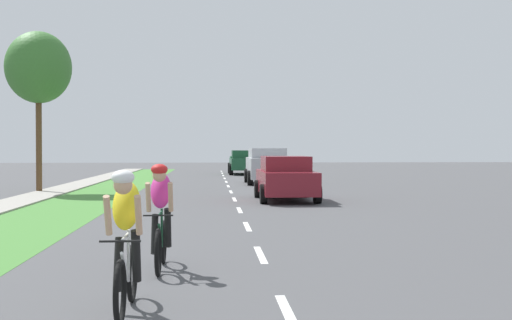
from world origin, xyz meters
TOP-DOWN VIEW (x-y plane):
  - ground_plane at (0.00, 20.00)m, footprint 120.00×120.00m
  - grass_verge at (-5.15, 20.00)m, footprint 2.72×70.00m
  - sidewalk_concrete at (-7.23, 20.00)m, footprint 1.45×70.00m
  - lane_markings_center at (0.00, 24.00)m, footprint 0.12×53.80m
  - cyclist_lead at (-1.76, 6.14)m, footprint 0.42×1.72m
  - cyclist_trailing at (-1.58, 8.69)m, footprint 0.42×1.72m
  - sedan_maroon at (1.75, 21.50)m, footprint 1.98×4.30m
  - suv_silver at (2.01, 31.99)m, footprint 2.15×4.70m
  - pickup_dark_green at (1.51, 44.03)m, footprint 2.22×5.10m
  - street_tree_near at (-7.83, 26.39)m, footprint 2.66×2.66m

SIDE VIEW (x-z plane):
  - ground_plane at x=0.00m, z-range 0.00..0.00m
  - grass_verge at x=-5.15m, z-range 0.00..0.01m
  - lane_markings_center at x=0.00m, z-range 0.00..0.01m
  - sidewalk_concrete at x=-7.23m, z-range -0.05..0.06m
  - sedan_maroon at x=1.75m, z-range 0.01..1.53m
  - cyclist_lead at x=-1.76m, z-range 0.02..1.60m
  - cyclist_trailing at x=-1.58m, z-range 0.02..1.60m
  - pickup_dark_green at x=1.51m, z-range 0.01..1.65m
  - suv_silver at x=2.01m, z-range 0.05..1.84m
  - street_tree_near at x=-7.83m, z-range 1.78..8.33m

